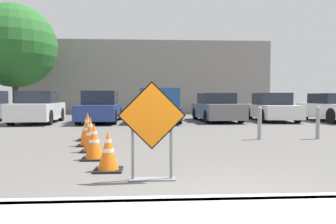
# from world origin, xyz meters

# --- Properties ---
(ground_plane) EXTENTS (96.00, 96.00, 0.00)m
(ground_plane) POSITION_xyz_m (0.00, 10.00, 0.00)
(ground_plane) COLOR #565451
(curb_lip) EXTENTS (29.88, 0.20, 0.14)m
(curb_lip) POSITION_xyz_m (0.00, 0.00, 0.07)
(curb_lip) COLOR #ADAAA3
(curb_lip) RESTS_ON ground_plane
(road_closed_sign) EXTENTS (0.98, 0.20, 1.44)m
(road_closed_sign) POSITION_xyz_m (-0.81, 1.28, 0.80)
(road_closed_sign) COLOR black
(road_closed_sign) RESTS_ON ground_plane
(traffic_cone_nearest) EXTENTS (0.46, 0.46, 0.67)m
(traffic_cone_nearest) POSITION_xyz_m (-1.52, 1.96, 0.32)
(traffic_cone_nearest) COLOR black
(traffic_cone_nearest) RESTS_ON ground_plane
(traffic_cone_second) EXTENTS (0.47, 0.47, 0.71)m
(traffic_cone_second) POSITION_xyz_m (-1.91, 2.97, 0.34)
(traffic_cone_second) COLOR black
(traffic_cone_second) RESTS_ON ground_plane
(traffic_cone_third) EXTENTS (0.42, 0.42, 0.79)m
(traffic_cone_third) POSITION_xyz_m (-2.14, 3.86, 0.39)
(traffic_cone_third) COLOR black
(traffic_cone_third) RESTS_ON ground_plane
(traffic_cone_fourth) EXTENTS (0.49, 0.49, 0.83)m
(traffic_cone_fourth) POSITION_xyz_m (-2.36, 4.77, 0.41)
(traffic_cone_fourth) COLOR black
(traffic_cone_fourth) RESTS_ON ground_plane
(traffic_cone_fifth) EXTENTS (0.52, 0.52, 0.76)m
(traffic_cone_fifth) POSITION_xyz_m (-2.56, 5.82, 0.37)
(traffic_cone_fifth) COLOR black
(traffic_cone_fifth) RESTS_ON ground_plane
(parked_car_second) EXTENTS (1.97, 4.13, 1.48)m
(parked_car_second) POSITION_xyz_m (-5.97, 12.14, 0.68)
(parked_car_second) COLOR silver
(parked_car_second) RESTS_ON ground_plane
(parked_car_third) EXTENTS (1.78, 4.43, 1.50)m
(parked_car_third) POSITION_xyz_m (-3.13, 12.39, 0.68)
(parked_car_third) COLOR navy
(parked_car_third) RESTS_ON ground_plane
(pickup_truck) EXTENTS (2.06, 5.40, 1.60)m
(pickup_truck) POSITION_xyz_m (-0.30, 12.43, 0.72)
(pickup_truck) COLOR navy
(pickup_truck) RESTS_ON ground_plane
(parked_car_fourth) EXTENTS (1.99, 4.31, 1.40)m
(parked_car_fourth) POSITION_xyz_m (2.55, 12.73, 0.65)
(parked_car_fourth) COLOR slate
(parked_car_fourth) RESTS_ON ground_plane
(parked_car_fifth) EXTENTS (1.97, 4.29, 1.41)m
(parked_car_fifth) POSITION_xyz_m (5.40, 12.77, 0.65)
(parked_car_fifth) COLOR silver
(parked_car_fifth) RESTS_ON ground_plane
(parked_car_sixth) EXTENTS (2.00, 4.11, 1.39)m
(parked_car_sixth) POSITION_xyz_m (8.24, 12.11, 0.66)
(parked_car_sixth) COLOR white
(parked_car_sixth) RESTS_ON ground_plane
(bollard_nearest) EXTENTS (0.12, 0.12, 0.94)m
(bollard_nearest) POSITION_xyz_m (2.30, 5.67, 0.50)
(bollard_nearest) COLOR gray
(bollard_nearest) RESTS_ON ground_plane
(bollard_second) EXTENTS (0.12, 0.12, 0.94)m
(bollard_second) POSITION_xyz_m (4.01, 5.67, 0.50)
(bollard_second) COLOR gray
(bollard_second) RESTS_ON ground_plane
(building_facade_backdrop) EXTENTS (17.83, 5.00, 5.22)m
(building_facade_backdrop) POSITION_xyz_m (-0.95, 22.27, 2.61)
(building_facade_backdrop) COLOR gray
(building_facade_backdrop) RESTS_ON ground_plane
(street_tree_behind_lot) EXTENTS (4.79, 4.79, 6.56)m
(street_tree_behind_lot) POSITION_xyz_m (-8.55, 16.12, 4.15)
(street_tree_behind_lot) COLOR #513823
(street_tree_behind_lot) RESTS_ON ground_plane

